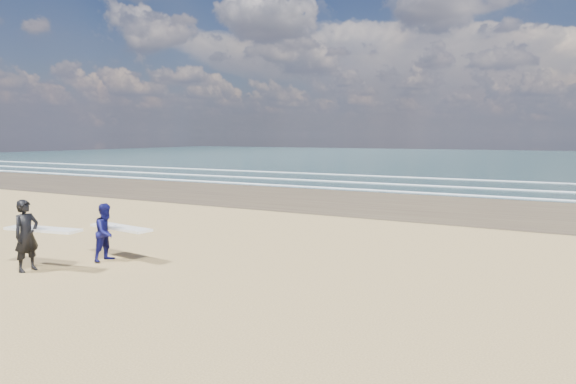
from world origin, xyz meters
The scene contains 2 objects.
surfer_near centered at (-1.47, -0.28, 0.97)m, with size 2.26×1.14×1.91m.
surfer_far centered at (-0.49, 1.52, 0.84)m, with size 2.25×1.15×1.66m.
Camera 1 is at (10.92, -8.81, 3.61)m, focal length 32.00 mm.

